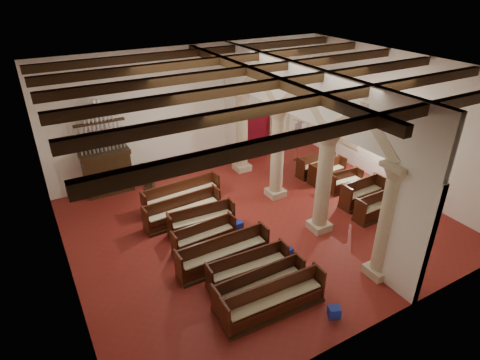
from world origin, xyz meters
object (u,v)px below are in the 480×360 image
pipe_organ (106,164)px  aisle_pew_0 (375,210)px  nave_pew_0 (274,304)px  lectern (149,177)px  processional_banner (297,146)px

pipe_organ → aisle_pew_0: pipe_organ is taller
pipe_organ → nave_pew_0: (2.38, -9.70, -1.02)m
lectern → aisle_pew_0: size_ratio=0.76×
pipe_organ → aisle_pew_0: size_ratio=2.42×
pipe_organ → nave_pew_0: pipe_organ is taller
pipe_organ → processional_banner: bearing=-8.6°
processional_banner → aisle_pew_0: bearing=-111.6°
pipe_organ → processional_banner: size_ratio=1.95×
processional_banner → nave_pew_0: 10.83m
pipe_organ → lectern: 1.91m
lectern → aisle_pew_0: 9.94m
nave_pew_0 → aisle_pew_0: nave_pew_0 is taller
pipe_organ → lectern: bearing=-17.9°
processional_banner → aisle_pew_0: 6.10m
aisle_pew_0 → processional_banner: bearing=83.3°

